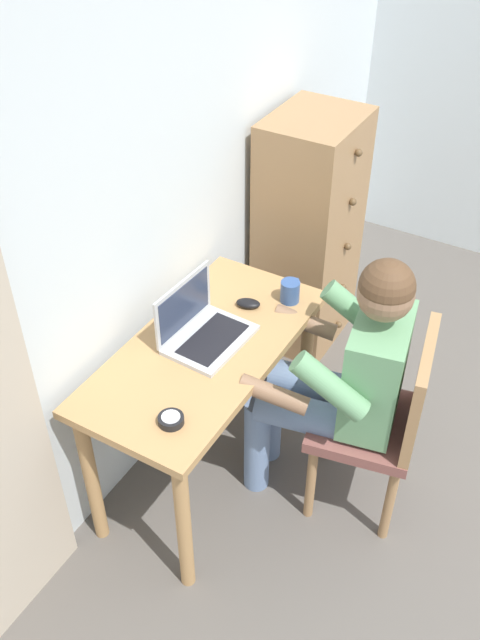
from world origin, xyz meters
TOP-DOWN VIEW (x-y plane):
  - wall_back at (0.00, 2.20)m, footprint 4.80×0.05m
  - desk at (-0.21, 1.86)m, footprint 1.12×0.54m
  - dresser at (0.89, 1.94)m, footprint 0.50×0.43m
  - chair at (0.02, 1.18)m, footprint 0.49×0.47m
  - person_seated at (-0.01, 1.36)m, footprint 0.60×0.64m
  - laptop at (-0.17, 1.89)m, footprint 0.35×0.27m
  - computer_mouse at (0.09, 1.84)m, footprint 0.09×0.11m
  - desk_clock at (-0.60, 1.74)m, footprint 0.09×0.09m
  - coffee_mug at (0.22, 1.71)m, footprint 0.12×0.08m

SIDE VIEW (x-z plane):
  - chair at x=0.02m, z-range 0.06..0.96m
  - desk at x=-0.21m, z-range 0.25..0.99m
  - dresser at x=0.89m, z-range 0.00..1.25m
  - person_seated at x=-0.01m, z-range 0.08..1.30m
  - desk_clock at x=-0.60m, z-range 0.75..0.78m
  - computer_mouse at x=0.09m, z-range 0.75..0.78m
  - coffee_mug at x=0.22m, z-range 0.75..0.84m
  - laptop at x=-0.17m, z-range 0.68..0.92m
  - wall_back at x=0.00m, z-range 0.00..2.50m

